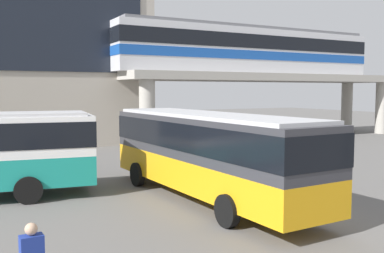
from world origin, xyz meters
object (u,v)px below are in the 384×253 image
object	(u,v)px
bicycle_red	(205,144)
bicycle_green	(259,144)
train	(250,50)
bus_main	(207,147)
bicycle_orange	(285,141)

from	to	relation	value
bicycle_red	bicycle_green	bearing A→B (deg)	-33.61
train	bus_main	distance (m)	21.86
bicycle_green	bicycle_red	size ratio (longest dim) A/B	1.04
bicycle_orange	bicycle_red	distance (m)	6.13
bicycle_green	bus_main	bearing A→B (deg)	-134.43
bus_main	bicycle_green	xyz separation A→B (m)	(10.24, 10.45, -1.63)
train	bicycle_orange	size ratio (longest dim) A/B	13.24
bicycle_orange	bicycle_green	bearing A→B (deg)	-165.20
train	bicycle_green	distance (m)	9.71
bicycle_red	bicycle_orange	bearing A→B (deg)	-12.43
bus_main	bicycle_red	bearing A→B (deg)	60.39
bus_main	bicycle_red	distance (m)	14.49
train	bicycle_green	world-z (taller)	train
train	bicycle_orange	distance (m)	8.67
bus_main	train	bearing A→B (deg)	50.18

